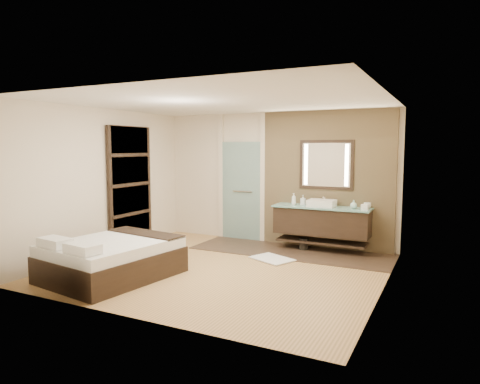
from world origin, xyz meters
The scene contains 15 objects.
floor centered at (0.00, 0.00, 0.00)m, with size 5.00×5.00×0.00m, color olive.
tile_strip centered at (0.60, 1.60, 0.01)m, with size 3.80×1.30×0.01m, color #32231B.
stone_wall centered at (1.10, 2.21, 1.35)m, with size 2.60×0.08×2.70m, color tan.
vanity centered at (1.10, 1.92, 0.58)m, with size 1.85×0.55×0.88m.
mirror_unit centered at (1.10, 2.16, 1.65)m, with size 1.06×0.04×0.96m.
frosted_door centered at (-0.75, 2.20, 1.14)m, with size 1.10×0.12×2.70m.
shoji_partition centered at (-2.43, 0.60, 1.21)m, with size 0.06×1.20×2.40m.
bed centered at (-1.31, -1.16, 0.29)m, with size 1.71×2.02×0.71m.
bath_mat centered at (0.50, 0.89, 0.02)m, with size 0.72×0.50×0.02m, color silver.
waste_bin centered at (0.77, 1.85, 0.11)m, with size 0.18×0.18×0.22m, color black.
tissue_box centered at (1.92, 1.80, 0.92)m, with size 0.12×0.12×0.10m, color white.
soap_bottle_a centered at (0.53, 1.92, 0.98)m, with size 0.09×0.09×0.23m, color white.
soap_bottle_b centered at (0.70, 2.00, 0.96)m, with size 0.08×0.09×0.19m, color #B2B2B2.
soap_bottle_c centered at (1.70, 1.90, 0.94)m, with size 0.12×0.12×0.16m, color #AAD5CD.
cup centered at (1.92, 2.04, 0.92)m, with size 0.13×0.13×0.11m, color silver.
Camera 1 is at (3.29, -6.01, 1.99)m, focal length 32.00 mm.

